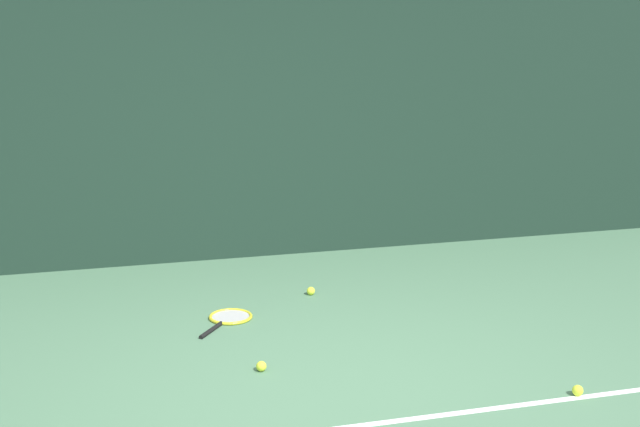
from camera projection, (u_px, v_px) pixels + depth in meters
The scene contains 7 objects.
ground_plane at pixel (337, 390), 5.21m from camera, with size 12.00×12.00×0.00m, color #4C7556.
back_fence at pixel (244, 94), 7.68m from camera, with size 10.00×0.10×2.99m, color #192D23.
court_line at pixel (361, 425), 4.76m from camera, with size 9.00×0.05×0.00m, color white.
tennis_racket at pixel (229, 318), 6.38m from camera, with size 0.51×0.60×0.03m.
tennis_ball_near_player at pixel (261, 366), 5.47m from camera, with size 0.07×0.07×0.07m, color #CCE033.
tennis_ball_by_fence at pixel (578, 390), 5.13m from camera, with size 0.07×0.07×0.07m, color #CCE033.
tennis_ball_mid_court at pixel (311, 291), 6.92m from camera, with size 0.07×0.07×0.07m, color #CCE033.
Camera 1 is at (-1.36, -4.62, 2.24)m, focal length 48.73 mm.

